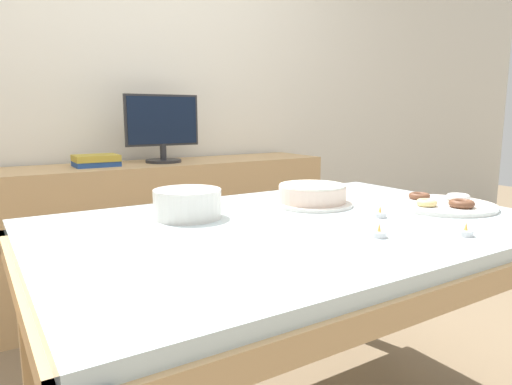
% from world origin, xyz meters
% --- Properties ---
extents(wall_back, '(8.00, 0.10, 2.60)m').
position_xyz_m(wall_back, '(0.00, 1.69, 1.30)').
color(wall_back, silver).
rests_on(wall_back, ground).
extents(dining_table, '(1.52, 1.03, 0.75)m').
position_xyz_m(dining_table, '(0.00, 0.00, 0.66)').
color(dining_table, silver).
rests_on(dining_table, ground).
extents(sideboard, '(2.19, 0.44, 0.80)m').
position_xyz_m(sideboard, '(0.00, 1.39, 0.40)').
color(sideboard, tan).
rests_on(sideboard, ground).
extents(computer_monitor, '(0.42, 0.20, 0.38)m').
position_xyz_m(computer_monitor, '(0.12, 1.39, 0.99)').
color(computer_monitor, '#262628').
rests_on(computer_monitor, sideboard).
extents(book_stack, '(0.22, 0.18, 0.06)m').
position_xyz_m(book_stack, '(-0.25, 1.39, 0.83)').
color(book_stack, '#23478C').
rests_on(book_stack, sideboard).
extents(cake_chocolate_round, '(0.29, 0.29, 0.07)m').
position_xyz_m(cake_chocolate_round, '(0.20, 0.17, 0.78)').
color(cake_chocolate_round, silver).
rests_on(cake_chocolate_round, dining_table).
extents(pastry_platter, '(0.36, 0.36, 0.04)m').
position_xyz_m(pastry_platter, '(0.56, -0.10, 0.76)').
color(pastry_platter, silver).
rests_on(pastry_platter, dining_table).
extents(plate_stack, '(0.21, 0.21, 0.09)m').
position_xyz_m(plate_stack, '(-0.25, 0.22, 0.79)').
color(plate_stack, silver).
rests_on(plate_stack, dining_table).
extents(tealight_centre, '(0.04, 0.04, 0.04)m').
position_xyz_m(tealight_centre, '(0.08, -0.26, 0.76)').
color(tealight_centre, silver).
rests_on(tealight_centre, dining_table).
extents(tealight_left_edge, '(0.04, 0.04, 0.04)m').
position_xyz_m(tealight_left_edge, '(0.28, -0.37, 0.76)').
color(tealight_left_edge, silver).
rests_on(tealight_left_edge, dining_table).
extents(tealight_right_edge, '(0.04, 0.04, 0.04)m').
position_xyz_m(tealight_right_edge, '(0.26, -0.10, 0.76)').
color(tealight_right_edge, silver).
rests_on(tealight_right_edge, dining_table).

